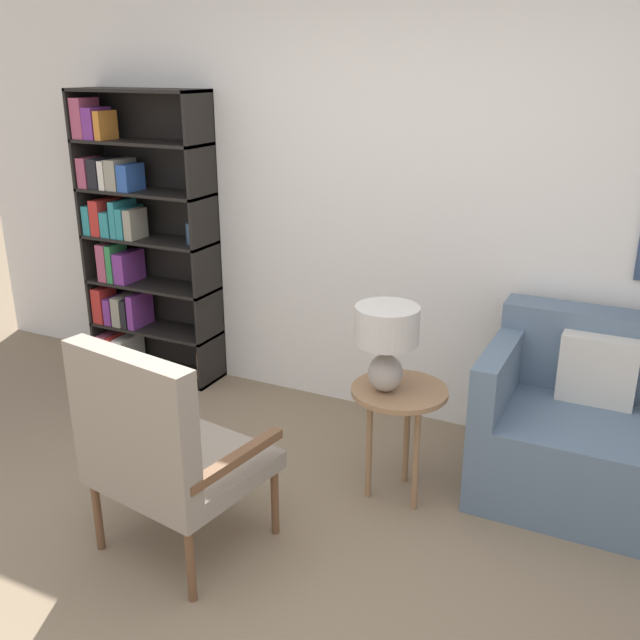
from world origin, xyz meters
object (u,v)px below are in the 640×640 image
at_px(bookshelf, 135,240).
at_px(armchair, 159,445).
at_px(side_table, 399,403).
at_px(table_lamp, 387,336).

xyz_separation_m(bookshelf, armchair, (1.40, -1.57, -0.37)).
bearing_deg(side_table, bookshelf, 161.76).
distance_m(side_table, table_lamp, 0.35).
bearing_deg(bookshelf, side_table, -18.24).
xyz_separation_m(armchair, table_lamp, (0.67, 0.82, 0.30)).
xyz_separation_m(armchair, side_table, (0.72, 0.87, -0.04)).
bearing_deg(armchair, table_lamp, 51.04).
bearing_deg(table_lamp, bookshelf, 160.13).
bearing_deg(side_table, table_lamp, -140.09).
relative_size(armchair, side_table, 1.71).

